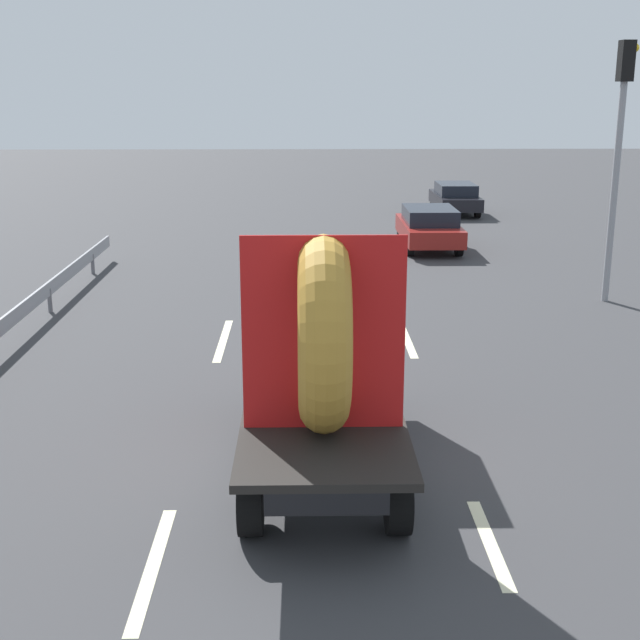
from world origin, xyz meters
The scene contains 10 objects.
ground_plane centered at (0.00, 0.00, 0.00)m, with size 120.00×120.00×0.00m, color #38383A.
flatbed_truck centered at (-0.04, 0.12, 1.64)m, with size 2.02×5.43×3.41m.
distant_sedan centered at (3.72, 15.88, 0.70)m, with size 1.72×4.02×1.31m.
traffic_light centered at (7.02, 8.89, 3.91)m, with size 0.42×0.36×6.02m.
guardrail centered at (-6.10, 5.99, 0.53)m, with size 0.10×16.66×0.71m.
lane_dash_left_near centered at (-1.93, -2.85, 0.00)m, with size 2.54×0.16×0.01m, color beige.
lane_dash_left_far centered at (-1.93, 5.73, 0.00)m, with size 3.00×0.16×0.01m, color beige.
lane_dash_right_near centered at (1.84, -2.43, 0.00)m, with size 2.01×0.16×0.01m, color beige.
lane_dash_right_far centered at (1.84, 5.51, 0.00)m, with size 2.18×0.16×0.01m, color beige.
oncoming_car centered at (5.87, 23.57, 0.66)m, with size 1.61×3.76×1.22m.
Camera 1 is at (-0.27, -11.18, 5.05)m, focal length 48.32 mm.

